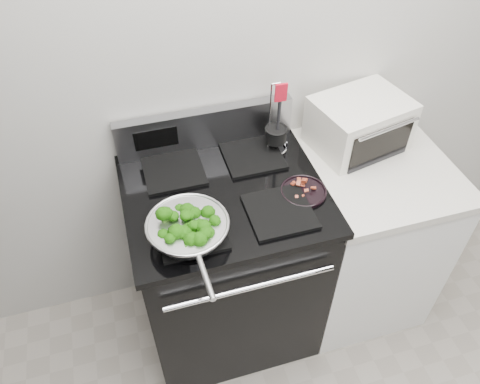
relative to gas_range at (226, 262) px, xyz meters
name	(u,v)px	position (x,y,z in m)	size (l,w,h in m)	color
back_wall	(273,47)	(0.30, 0.34, 0.86)	(4.00, 0.02, 2.70)	#B4B2AB
gas_range	(226,262)	(0.00, 0.00, 0.00)	(0.79, 0.69, 1.13)	black
counter	(360,234)	(0.68, 0.00, -0.03)	(0.62, 0.68, 0.92)	white
skillet	(188,228)	(-0.18, -0.20, 0.51)	(0.30, 0.47, 0.06)	silver
broccoli_pile	(187,225)	(-0.18, -0.19, 0.53)	(0.23, 0.23, 0.08)	black
bacon_plate	(304,189)	(0.30, -0.10, 0.48)	(0.18, 0.18, 0.04)	black
utensil_holder	(276,138)	(0.28, 0.19, 0.52)	(0.11, 0.11, 0.33)	silver
toaster_oven	(359,123)	(0.65, 0.16, 0.54)	(0.44, 0.37, 0.22)	silver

